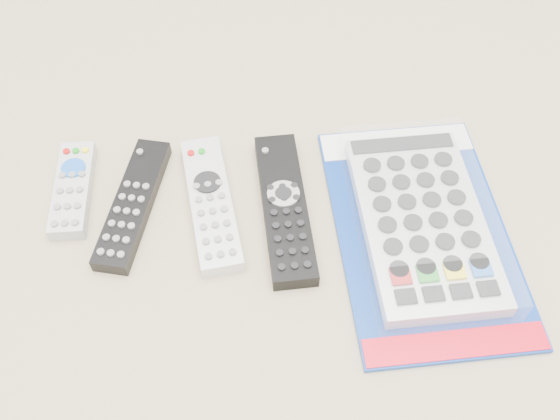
{
  "coord_description": "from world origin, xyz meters",
  "views": [
    {
      "loc": [
        0.03,
        -0.48,
        0.64
      ],
      "look_at": [
        0.04,
        -0.03,
        0.01
      ],
      "focal_mm": 40.0,
      "sensor_mm": 36.0,
      "label": 1
    }
  ],
  "objects_px": {
    "remote_large_black": "(285,207)",
    "jumbo_remote_packaged": "(423,220)",
    "remote_small_grey": "(73,189)",
    "remote_silver_dvd": "(211,203)",
    "remote_slim_black": "(133,204)"
  },
  "relations": [
    {
      "from": "remote_silver_dvd",
      "to": "remote_large_black",
      "type": "xyz_separation_m",
      "value": [
        0.09,
        -0.01,
        0.0
      ]
    },
    {
      "from": "remote_large_black",
      "to": "remote_silver_dvd",
      "type": "bearing_deg",
      "value": 168.83
    },
    {
      "from": "remote_slim_black",
      "to": "jumbo_remote_packaged",
      "type": "bearing_deg",
      "value": 4.16
    },
    {
      "from": "remote_small_grey",
      "to": "remote_large_black",
      "type": "xyz_separation_m",
      "value": [
        0.27,
        -0.04,
        0.0
      ]
    },
    {
      "from": "remote_slim_black",
      "to": "remote_silver_dvd",
      "type": "xyz_separation_m",
      "value": [
        0.1,
        -0.0,
        0.0
      ]
    },
    {
      "from": "remote_silver_dvd",
      "to": "remote_large_black",
      "type": "bearing_deg",
      "value": -16.34
    },
    {
      "from": "remote_small_grey",
      "to": "remote_silver_dvd",
      "type": "height_order",
      "value": "same"
    },
    {
      "from": "remote_small_grey",
      "to": "remote_large_black",
      "type": "distance_m",
      "value": 0.27
    },
    {
      "from": "remote_small_grey",
      "to": "remote_slim_black",
      "type": "xyz_separation_m",
      "value": [
        0.08,
        -0.03,
        -0.0
      ]
    },
    {
      "from": "remote_slim_black",
      "to": "remote_large_black",
      "type": "distance_m",
      "value": 0.19
    },
    {
      "from": "remote_large_black",
      "to": "jumbo_remote_packaged",
      "type": "distance_m",
      "value": 0.17
    },
    {
      "from": "remote_silver_dvd",
      "to": "remote_large_black",
      "type": "relative_size",
      "value": 0.92
    },
    {
      "from": "remote_silver_dvd",
      "to": "remote_large_black",
      "type": "distance_m",
      "value": 0.09
    },
    {
      "from": "remote_small_grey",
      "to": "jumbo_remote_packaged",
      "type": "height_order",
      "value": "jumbo_remote_packaged"
    },
    {
      "from": "remote_small_grey",
      "to": "jumbo_remote_packaged",
      "type": "distance_m",
      "value": 0.44
    }
  ]
}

